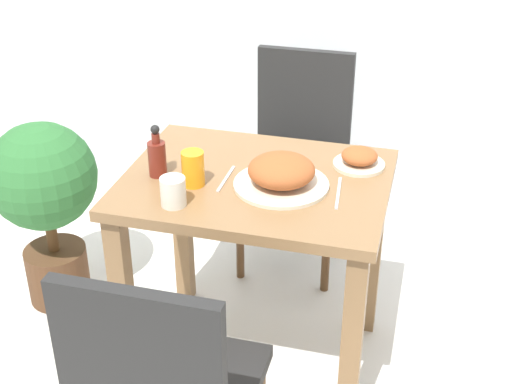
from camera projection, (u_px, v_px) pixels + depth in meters
ground_plane at (256, 356)px, 2.60m from camera, size 16.00×16.00×0.00m
dining_table at (256, 217)px, 2.31m from camera, size 0.83×0.64×0.74m
chair_far at (298, 148)px, 2.96m from camera, size 0.42×0.42×0.89m
food_plate at (281, 173)px, 2.17m from camera, size 0.30×0.30×0.10m
side_plate at (359, 159)px, 2.30m from camera, size 0.17×0.17×0.06m
drink_cup at (173, 192)px, 2.07m from camera, size 0.08×0.08×0.09m
juice_glass at (193, 169)px, 2.18m from camera, size 0.07×0.07×0.11m
sauce_bottle at (157, 156)px, 2.23m from camera, size 0.06×0.06×0.17m
fork_utensil at (226, 179)px, 2.23m from camera, size 0.01×0.17×0.00m
spoon_utensil at (338, 193)px, 2.15m from camera, size 0.03×0.19×0.00m
potted_plant_left at (45, 193)px, 2.68m from camera, size 0.41×0.41×0.76m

